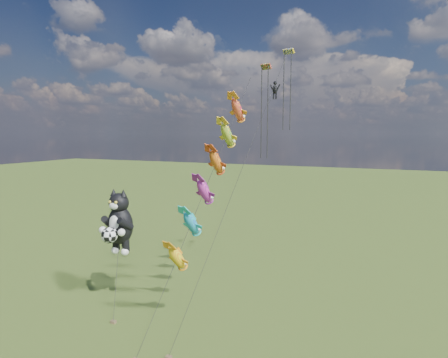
% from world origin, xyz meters
% --- Properties ---
extents(ground, '(300.00, 300.00, 0.00)m').
position_xyz_m(ground, '(0.00, 0.00, 0.00)').
color(ground, '#253D0F').
extents(cat_kite_rig, '(2.84, 4.18, 10.22)m').
position_xyz_m(cat_kite_rig, '(0.82, 4.78, 7.46)').
color(cat_kite_rig, brown).
rests_on(cat_kite_rig, ground).
extents(fish_windsock_rig, '(2.61, 15.82, 20.06)m').
position_xyz_m(fish_windsock_rig, '(7.98, 7.59, 11.26)').
color(fish_windsock_rig, brown).
rests_on(fish_windsock_rig, ground).
extents(parafoil_rig, '(4.20, 17.26, 22.85)m').
position_xyz_m(parafoil_rig, '(11.18, 14.43, 18.52)').
color(parafoil_rig, brown).
rests_on(parafoil_rig, ground).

